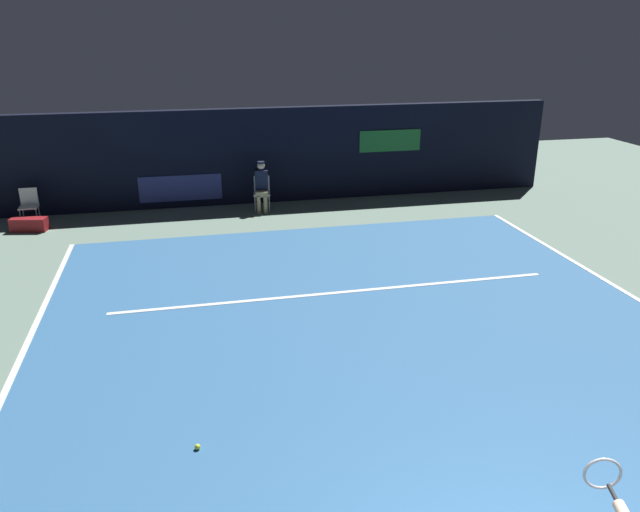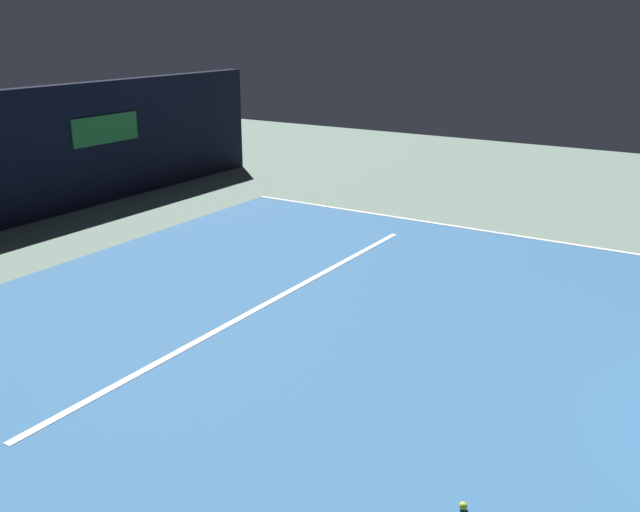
{
  "view_description": "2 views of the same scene",
  "coord_description": "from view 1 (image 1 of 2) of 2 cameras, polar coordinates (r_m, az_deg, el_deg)",
  "views": [
    {
      "loc": [
        -2.63,
        -3.01,
        4.7
      ],
      "look_at": [
        -0.44,
        6.71,
        0.94
      ],
      "focal_mm": 34.55,
      "sensor_mm": 36.0,
      "label": 1
    },
    {
      "loc": [
        -7.52,
        1.52,
        3.83
      ],
      "look_at": [
        -0.28,
        6.04,
        1.01
      ],
      "focal_mm": 40.14,
      "sensor_mm": 36.0,
      "label": 2
    }
  ],
  "objects": [
    {
      "name": "courtside_chair_near",
      "position": [
        17.02,
        -25.36,
        4.39
      ],
      "size": [
        0.45,
        0.42,
        0.88
      ],
      "color": "white",
      "rests_on": "ground"
    },
    {
      "name": "equipment_bag",
      "position": [
        16.49,
        -25.34,
        2.66
      ],
      "size": [
        0.89,
        0.48,
        0.32
      ],
      "primitive_type": "cube",
      "rotation": [
        0.0,
        0.0,
        -0.2
      ],
      "color": "maroon",
      "rests_on": "ground"
    },
    {
      "name": "ground_plane",
      "position": [
        9.67,
        4.81,
        -8.46
      ],
      "size": [
        31.61,
        31.61,
        0.0
      ],
      "primitive_type": "plane",
      "color": "slate"
    },
    {
      "name": "back_wall",
      "position": [
        17.34,
        -3.75,
        9.32
      ],
      "size": [
        15.75,
        0.33,
        2.6
      ],
      "color": "black",
      "rests_on": "ground"
    },
    {
      "name": "tennis_ball",
      "position": [
        7.7,
        -11.28,
        -16.95
      ],
      "size": [
        0.07,
        0.07,
        0.07
      ],
      "primitive_type": "sphere",
      "color": "#CCE033",
      "rests_on": "court_surface"
    },
    {
      "name": "court_surface",
      "position": [
        9.67,
        4.81,
        -8.43
      ],
      "size": [
        10.58,
        12.05,
        0.01
      ],
      "primitive_type": "cube",
      "color": "#336699",
      "rests_on": "ground"
    },
    {
      "name": "line_sideline_right",
      "position": [
        9.66,
        -27.02,
        -10.82
      ],
      "size": [
        0.1,
        12.05,
        0.01
      ],
      "primitive_type": "cube",
      "color": "white",
      "rests_on": "court_surface"
    },
    {
      "name": "line_judge_on_chair",
      "position": [
        16.51,
        -5.43,
        6.51
      ],
      "size": [
        0.49,
        0.57,
        1.32
      ],
      "color": "white",
      "rests_on": "ground"
    },
    {
      "name": "line_service",
      "position": [
        11.48,
        1.7,
        -3.41
      ],
      "size": [
        8.26,
        0.1,
        0.01
      ],
      "primitive_type": "cube",
      "color": "white",
      "rests_on": "court_surface"
    }
  ]
}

